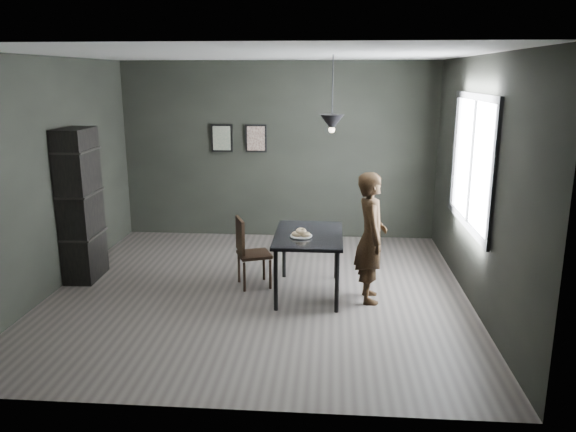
# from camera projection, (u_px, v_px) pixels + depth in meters

# --- Properties ---
(ground) EXTENTS (5.00, 5.00, 0.00)m
(ground) POSITION_uv_depth(u_px,v_px,m) (259.00, 291.00, 6.88)
(ground) COLOR #393431
(ground) RESTS_ON ground
(back_wall) EXTENTS (5.00, 0.10, 2.80)m
(back_wall) POSITION_uv_depth(u_px,v_px,m) (278.00, 151.00, 8.95)
(back_wall) COLOR black
(back_wall) RESTS_ON ground
(ceiling) EXTENTS (5.00, 5.00, 0.02)m
(ceiling) POSITION_uv_depth(u_px,v_px,m) (256.00, 54.00, 6.19)
(ceiling) COLOR silver
(ceiling) RESTS_ON ground
(window_assembly) EXTENTS (0.04, 1.96, 1.56)m
(window_assembly) POSITION_uv_depth(u_px,v_px,m) (472.00, 162.00, 6.49)
(window_assembly) COLOR white
(window_assembly) RESTS_ON ground
(cafe_table) EXTENTS (0.80, 1.20, 0.75)m
(cafe_table) POSITION_uv_depth(u_px,v_px,m) (309.00, 240.00, 6.67)
(cafe_table) COLOR black
(cafe_table) RESTS_ON ground
(white_plate) EXTENTS (0.23, 0.23, 0.01)m
(white_plate) POSITION_uv_depth(u_px,v_px,m) (301.00, 237.00, 6.51)
(white_plate) COLOR white
(white_plate) RESTS_ON cafe_table
(donut_pile) EXTENTS (0.22, 0.15, 0.09)m
(donut_pile) POSITION_uv_depth(u_px,v_px,m) (301.00, 233.00, 6.50)
(donut_pile) COLOR beige
(donut_pile) RESTS_ON white_plate
(woman) EXTENTS (0.40, 0.58, 1.52)m
(woman) POSITION_uv_depth(u_px,v_px,m) (371.00, 237.00, 6.45)
(woman) COLOR black
(woman) RESTS_ON ground
(wood_chair) EXTENTS (0.49, 0.49, 0.88)m
(wood_chair) POSITION_uv_depth(u_px,v_px,m) (248.00, 248.00, 6.94)
(wood_chair) COLOR black
(wood_chair) RESTS_ON ground
(shelf_unit) EXTENTS (0.39, 0.66, 1.94)m
(shelf_unit) POSITION_uv_depth(u_px,v_px,m) (80.00, 205.00, 7.12)
(shelf_unit) COLOR black
(shelf_unit) RESTS_ON ground
(pendant_lamp) EXTENTS (0.28, 0.28, 0.86)m
(pendant_lamp) POSITION_uv_depth(u_px,v_px,m) (332.00, 122.00, 6.41)
(pendant_lamp) COLOR black
(pendant_lamp) RESTS_ON ground
(framed_print_left) EXTENTS (0.34, 0.04, 0.44)m
(framed_print_left) POSITION_uv_depth(u_px,v_px,m) (222.00, 138.00, 8.94)
(framed_print_left) COLOR black
(framed_print_left) RESTS_ON ground
(framed_print_right) EXTENTS (0.34, 0.04, 0.44)m
(framed_print_right) POSITION_uv_depth(u_px,v_px,m) (256.00, 138.00, 8.90)
(framed_print_right) COLOR black
(framed_print_right) RESTS_ON ground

